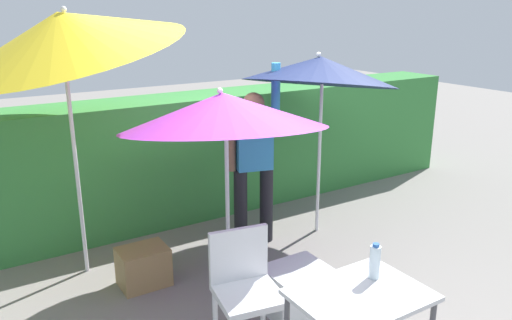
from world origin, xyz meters
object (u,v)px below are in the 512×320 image
object	(u,v)px
umbrella_orange	(320,71)
cooler_box	(297,290)
umbrella_yellow	(223,111)
person_vendor	(254,158)
umbrella_rainbow	(64,33)
folding_table	(360,306)
bottle_water	(375,262)
chair_plastic	(245,285)
crate_cardboard	(143,267)

from	to	relation	value
umbrella_orange	cooler_box	bearing A→B (deg)	-133.34
umbrella_yellow	person_vendor	bearing A→B (deg)	41.11
umbrella_rainbow	folding_table	bearing A→B (deg)	-67.05
person_vendor	bottle_water	distance (m)	2.18
umbrella_orange	umbrella_yellow	world-z (taller)	umbrella_orange
umbrella_yellow	chair_plastic	xyz separation A→B (m)	(-0.33, -0.90, -1.06)
person_vendor	folding_table	distance (m)	2.33
bottle_water	umbrella_rainbow	bearing A→B (deg)	117.52
folding_table	bottle_water	size ratio (longest dim) A/B	3.33
umbrella_orange	bottle_water	xyz separation A→B (m)	(-1.15, -2.02, -0.93)
umbrella_yellow	umbrella_rainbow	bearing A→B (deg)	141.34
umbrella_orange	bottle_water	distance (m)	2.50
cooler_box	umbrella_rainbow	bearing A→B (deg)	129.30
umbrella_orange	person_vendor	size ratio (longest dim) A/B	1.12
umbrella_orange	cooler_box	distance (m)	2.27
umbrella_orange	chair_plastic	size ratio (longest dim) A/B	2.37
cooler_box	bottle_water	bearing A→B (deg)	-91.89
umbrella_rainbow	crate_cardboard	size ratio (longest dim) A/B	6.17
umbrella_orange	cooler_box	world-z (taller)	umbrella_orange
umbrella_orange	person_vendor	world-z (taller)	umbrella_orange
umbrella_rainbow	umbrella_yellow	distance (m)	1.45
person_vendor	crate_cardboard	size ratio (longest dim) A/B	4.40
cooler_box	folding_table	size ratio (longest dim) A/B	0.62
umbrella_rainbow	person_vendor	world-z (taller)	umbrella_rainbow
chair_plastic	folding_table	bearing A→B (deg)	-65.24
umbrella_orange	chair_plastic	world-z (taller)	umbrella_orange
person_vendor	bottle_water	size ratio (longest dim) A/B	7.83
umbrella_rainbow	bottle_water	xyz separation A→B (m)	(1.25, -2.40, -1.35)
umbrella_rainbow	cooler_box	xyz separation A→B (m)	(1.28, -1.56, -2.00)
chair_plastic	bottle_water	xyz separation A→B (m)	(0.55, -0.69, 0.34)
chair_plastic	crate_cardboard	xyz separation A→B (m)	(-0.33, 1.23, -0.33)
crate_cardboard	bottle_water	xyz separation A→B (m)	(0.88, -1.92, 0.67)
cooler_box	folding_table	distance (m)	1.06
umbrella_orange	umbrella_yellow	xyz separation A→B (m)	(-1.37, -0.44, -0.20)
umbrella_orange	folding_table	xyz separation A→B (m)	(-1.34, -2.11, -1.13)
umbrella_rainbow	umbrella_yellow	xyz separation A→B (m)	(1.03, -0.82, -0.62)
crate_cardboard	cooler_box	bearing A→B (deg)	-49.75
bottle_water	umbrella_orange	bearing A→B (deg)	60.48
person_vendor	folding_table	bearing A→B (deg)	-105.26
umbrella_rainbow	chair_plastic	world-z (taller)	umbrella_rainbow
crate_cardboard	folding_table	world-z (taller)	folding_table
umbrella_rainbow	crate_cardboard	distance (m)	2.11
umbrella_rainbow	chair_plastic	size ratio (longest dim) A/B	2.97
person_vendor	chair_plastic	size ratio (longest dim) A/B	2.11
umbrella_rainbow	folding_table	distance (m)	3.12
umbrella_yellow	cooler_box	distance (m)	1.58
crate_cardboard	umbrella_orange	bearing A→B (deg)	3.06
crate_cardboard	folding_table	distance (m)	2.17
person_vendor	cooler_box	size ratio (longest dim) A/B	3.77
umbrella_rainbow	umbrella_orange	xyz separation A→B (m)	(2.40, -0.38, -0.42)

